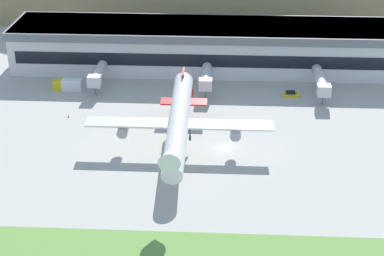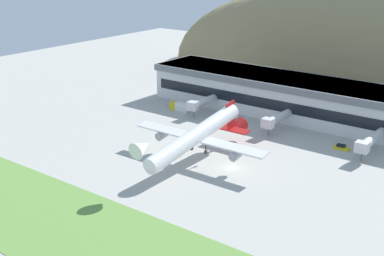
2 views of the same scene
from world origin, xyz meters
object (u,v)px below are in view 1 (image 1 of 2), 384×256
at_px(cargo_airplane, 179,122).
at_px(fuel_truck, 68,85).
at_px(terminal_building, 205,43).
at_px(service_car_1, 291,94).
at_px(jetway_0, 98,75).
at_px(traffic_cone_0, 68,116).
at_px(jetway_1, 206,77).
at_px(jetway_2, 321,81).

relative_size(cargo_airplane, fuel_truck, 5.87).
bearing_deg(terminal_building, service_car_1, -41.34).
bearing_deg(jetway_0, cargo_airplane, -54.91).
bearing_deg(jetway_0, terminal_building, 33.14).
bearing_deg(service_car_1, traffic_cone_0, -164.00).
distance_m(cargo_airplane, fuel_truck, 46.01).
xyz_separation_m(jetway_0, cargo_airplane, (23.96, -34.11, 3.09)).
relative_size(cargo_airplane, service_car_1, 10.44).
distance_m(jetway_0, cargo_airplane, 41.80).
bearing_deg(service_car_1, terminal_building, 138.66).
xyz_separation_m(jetway_0, fuel_truck, (-7.88, -1.37, -2.51)).
distance_m(jetway_1, cargo_airplane, 34.23).
bearing_deg(jetway_2, jetway_1, 177.56).
bearing_deg(service_car_1, jetway_1, 174.63).
bearing_deg(traffic_cone_0, service_car_1, 16.00).
xyz_separation_m(jetway_1, service_car_1, (22.11, -2.08, -3.40)).
distance_m(terminal_building, service_car_1, 31.56).
height_order(jetway_2, cargo_airplane, cargo_airplane).
xyz_separation_m(jetway_1, jetway_2, (29.55, -1.26, 0.00)).
relative_size(jetway_1, jetway_2, 0.86).
bearing_deg(fuel_truck, jetway_0, 9.85).
distance_m(jetway_2, service_car_1, 8.22).
xyz_separation_m(service_car_1, traffic_cone_0, (-54.68, -15.68, -0.31)).
relative_size(terminal_building, jetway_2, 6.52).
relative_size(terminal_building, jetway_0, 7.97).
bearing_deg(jetway_2, cargo_airplane, -136.46).
height_order(terminal_building, jetway_2, terminal_building).
height_order(terminal_building, traffic_cone_0, terminal_building).
xyz_separation_m(cargo_airplane, traffic_cone_0, (-27.91, 16.01, -6.80)).
distance_m(jetway_0, traffic_cone_0, 18.89).
bearing_deg(cargo_airplane, terminal_building, 86.07).
bearing_deg(traffic_cone_0, cargo_airplane, -29.83).
height_order(service_car_1, traffic_cone_0, service_car_1).
distance_m(terminal_building, jetway_2, 36.48).
height_order(jetway_1, cargo_airplane, cargo_airplane).
xyz_separation_m(fuel_truck, traffic_cone_0, (3.93, -16.73, -1.20)).
relative_size(jetway_1, traffic_cone_0, 24.68).
xyz_separation_m(terminal_building, cargo_airplane, (-3.57, -52.09, 0.01)).
bearing_deg(cargo_airplane, jetway_0, 125.09).
xyz_separation_m(cargo_airplane, service_car_1, (26.76, 31.69, -6.49)).
xyz_separation_m(terminal_building, fuel_truck, (-35.42, -19.35, -5.59)).
distance_m(jetway_0, jetway_2, 58.19).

